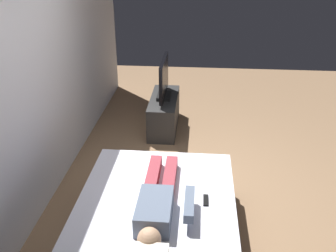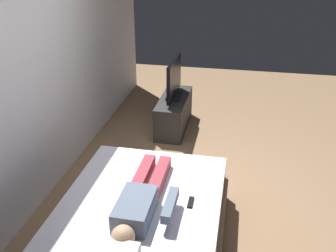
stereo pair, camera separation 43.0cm
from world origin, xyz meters
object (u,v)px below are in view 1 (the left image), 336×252
at_px(person, 158,202).
at_px(tv_stand, 164,113).
at_px(bed, 155,236).
at_px(tv, 164,79).
at_px(remote, 206,200).

distance_m(person, tv_stand, 2.69).
xyz_separation_m(bed, tv, (2.68, 0.18, 0.52)).
relative_size(person, remote, 8.40).
relative_size(bed, tv_stand, 1.91).
bearing_deg(tv_stand, tv, -165.96).
relative_size(tv_stand, tv, 1.25).
xyz_separation_m(remote, tv_stand, (2.50, 0.62, -0.30)).
distance_m(bed, remote, 0.55).
xyz_separation_m(person, remote, (0.15, -0.40, -0.07)).
xyz_separation_m(bed, person, (0.03, -0.03, 0.36)).
relative_size(person, tv, 1.43).
xyz_separation_m(bed, remote, (0.18, -0.44, 0.29)).
bearing_deg(tv_stand, remote, -166.17).
relative_size(bed, tv, 2.38).
bearing_deg(tv, bed, -176.18).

